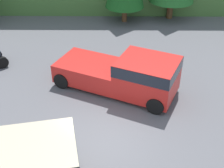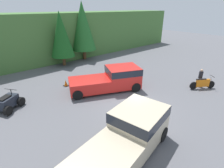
% 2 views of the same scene
% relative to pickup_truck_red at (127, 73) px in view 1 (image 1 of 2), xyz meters
% --- Properties ---
extents(ground_plane, '(80.00, 80.00, 0.00)m').
position_rel_pickup_truck_red_xyz_m(ground_plane, '(-0.91, -3.33, -0.99)').
color(ground_plane, '#5B5B60').
extents(pickup_truck_red, '(6.11, 4.34, 1.88)m').
position_rel_pickup_truck_red_xyz_m(pickup_truck_red, '(0.00, 0.00, 0.00)').
color(pickup_truck_red, red).
rests_on(pickup_truck_red, ground_plane).
extents(traffic_cone, '(0.42, 0.42, 0.55)m').
position_rel_pickup_truck_red_xyz_m(traffic_cone, '(-2.61, 3.13, -0.73)').
color(traffic_cone, black).
rests_on(traffic_cone, ground_plane).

